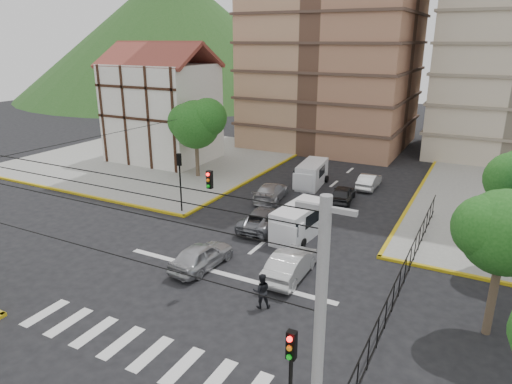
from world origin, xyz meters
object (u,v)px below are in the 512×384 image
Objects in this scene: traffic_light_nw at (180,173)px; pedestrian_crosswalk at (262,291)px; van_right_lane at (298,223)px; van_left_lane at (311,175)px; car_silver_front_left at (202,255)px; car_white_front_right at (291,264)px; traffic_light_se at (291,374)px.

traffic_light_nw is 2.48× the size of pedestrian_crosswalk.
traffic_light_nw is 9.68m from van_right_lane.
car_silver_front_left is (0.05, -17.13, -0.27)m from van_left_lane.
traffic_light_nw is at bearing -26.16° from car_white_front_right.
traffic_light_se is 1.00× the size of traffic_light_nw.
van_left_lane is 16.52m from car_white_front_right.
traffic_light_se is at bearing 140.14° from car_silver_front_left.
pedestrian_crosswalk is at bearing -37.72° from traffic_light_nw.
car_white_front_right is 2.62× the size of pedestrian_crosswalk.
van_right_lane is 7.06m from car_silver_front_left.
car_white_front_right is 3.41m from pedestrian_crosswalk.
traffic_light_se is 22.06m from traffic_light_nw.
van_right_lane is at bearing -72.45° from car_white_front_right.
traffic_light_se reaches higher than van_left_lane.
car_white_front_right is (-4.47, 10.45, -2.35)m from traffic_light_se.
van_left_lane is at bearing -85.63° from car_silver_front_left.
traffic_light_nw is 0.91× the size of van_left_lane.
van_left_lane is at bearing 59.81° from traffic_light_nw.
pedestrian_crosswalk is (4.85, -2.04, 0.14)m from car_silver_front_left.
traffic_light_se is at bearing -45.00° from traffic_light_nw.
traffic_light_se is at bearing -62.84° from van_right_lane.
traffic_light_nw is (-15.60, 15.60, 0.00)m from traffic_light_se.
van_right_lane is 1.02× the size of van_left_lane.
van_left_lane is 1.03× the size of car_white_front_right.
traffic_light_se reaches higher than car_white_front_right.
van_left_lane reaches higher than car_white_front_right.
traffic_light_nw is 1.01× the size of car_silver_front_left.
car_silver_front_left is at bearing 14.26° from car_white_front_right.
van_left_lane is 1.10× the size of car_silver_front_left.
car_white_front_right reaches higher than car_silver_front_left.
pedestrian_crosswalk is (11.07, -8.56, -2.22)m from traffic_light_nw.
van_right_lane is (-6.15, 15.35, -2.07)m from traffic_light_se.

